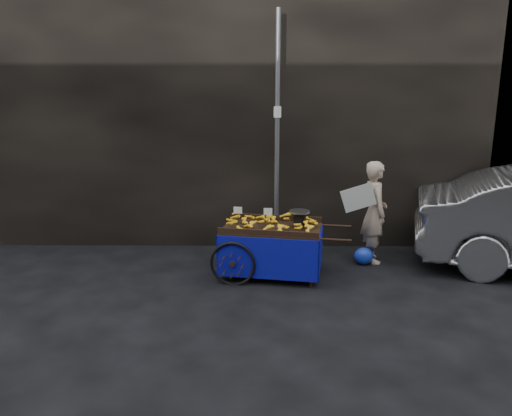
{
  "coord_description": "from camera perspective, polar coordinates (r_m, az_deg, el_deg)",
  "views": [
    {
      "loc": [
        0.04,
        -6.98,
        2.84
      ],
      "look_at": [
        -0.04,
        0.5,
        0.98
      ],
      "focal_mm": 35.0,
      "sensor_mm": 36.0,
      "label": 1
    }
  ],
  "objects": [
    {
      "name": "street_pole",
      "position": [
        8.32,
        2.43,
        8.22
      ],
      "size": [
        0.12,
        0.1,
        4.0
      ],
      "color": "slate",
      "rests_on": "ground"
    },
    {
      "name": "ground",
      "position": [
        7.53,
        0.27,
        -8.16
      ],
      "size": [
        80.0,
        80.0,
        0.0
      ],
      "primitive_type": "plane",
      "color": "black",
      "rests_on": "ground"
    },
    {
      "name": "vendor",
      "position": [
        8.28,
        13.38,
        -0.44
      ],
      "size": [
        0.83,
        0.64,
        1.66
      ],
      "rotation": [
        0.0,
        0.0,
        1.66
      ],
      "color": "tan",
      "rests_on": "ground"
    },
    {
      "name": "banana_cart",
      "position": [
        7.51,
        1.47,
        -2.78
      ],
      "size": [
        2.13,
        1.23,
        1.1
      ],
      "rotation": [
        0.0,
        0.0,
        -0.17
      ],
      "color": "black",
      "rests_on": "ground"
    },
    {
      "name": "plastic_bag",
      "position": [
        8.27,
        12.21,
        -5.39
      ],
      "size": [
        0.31,
        0.25,
        0.28
      ],
      "primitive_type": "ellipsoid",
      "color": "#1835BA",
      "rests_on": "ground"
    },
    {
      "name": "building_wall",
      "position": [
        9.59,
        2.78,
        11.93
      ],
      "size": [
        13.5,
        2.0,
        5.0
      ],
      "color": "black",
      "rests_on": "ground"
    }
  ]
}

